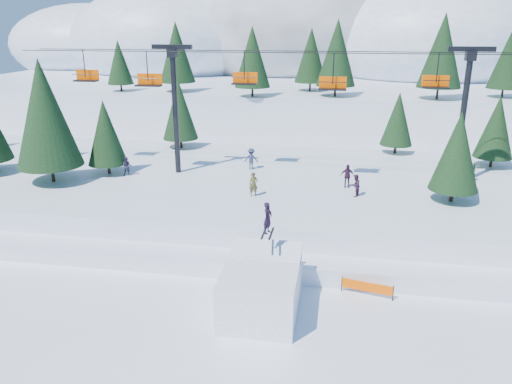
% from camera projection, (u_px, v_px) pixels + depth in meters
% --- Properties ---
extents(ground, '(160.00, 160.00, 0.00)m').
position_uv_depth(ground, '(242.00, 332.00, 24.31)').
color(ground, white).
rests_on(ground, ground).
extents(mid_shelf, '(70.00, 22.00, 2.50)m').
position_uv_depth(mid_shelf, '(285.00, 192.00, 40.72)').
color(mid_shelf, white).
rests_on(mid_shelf, ground).
extents(berm, '(70.00, 6.00, 1.10)m').
position_uv_depth(berm, '(266.00, 252.00, 31.60)').
color(berm, white).
rests_on(berm, ground).
extents(mountain_ridge, '(119.00, 61.01, 26.46)m').
position_uv_depth(mountain_ridge, '(293.00, 51.00, 90.59)').
color(mountain_ridge, white).
rests_on(mountain_ridge, ground).
extents(jump_kicker, '(3.76, 5.13, 5.57)m').
position_uv_depth(jump_kicker, '(261.00, 289.00, 25.53)').
color(jump_kicker, white).
rests_on(jump_kicker, ground).
extents(chairlift, '(46.00, 3.21, 10.28)m').
position_uv_depth(chairlift, '(306.00, 92.00, 37.96)').
color(chairlift, black).
rests_on(chairlift, mid_shelf).
extents(conifer_stand, '(64.94, 18.05, 9.47)m').
position_uv_depth(conifer_stand, '(310.00, 125.00, 38.61)').
color(conifer_stand, black).
rests_on(conifer_stand, mid_shelf).
extents(distant_skiers, '(28.17, 7.59, 1.82)m').
position_uv_depth(distant_skiers, '(286.00, 170.00, 39.24)').
color(distant_skiers, '#3B1A32').
rests_on(distant_skiers, mid_shelf).
extents(banner_near, '(2.80, 0.65, 0.90)m').
position_uv_depth(banner_near, '(367.00, 287.00, 27.38)').
color(banner_near, black).
rests_on(banner_near, ground).
extents(banner_far, '(2.86, 0.22, 0.90)m').
position_uv_depth(banner_far, '(482.00, 289.00, 27.15)').
color(banner_far, black).
rests_on(banner_far, ground).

